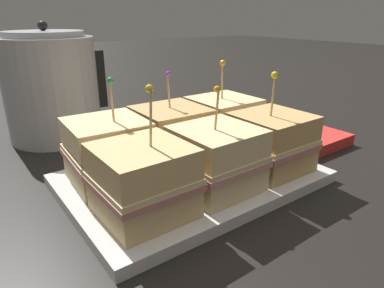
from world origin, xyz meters
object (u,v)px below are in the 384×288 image
Objects in this scene: sandwich_front_center at (216,159)px; sandwich_back_center at (171,136)px; sandwich_back_right at (223,123)px; sandwich_front_left at (143,181)px; napkin_stack at (304,137)px; sandwich_front_right at (271,142)px; sandwich_back_left at (108,151)px; kettle_steel at (52,87)px; serving_platter at (192,178)px.

sandwich_back_center is at bearing 90.25° from sandwich_front_center.
sandwich_front_left is at bearing -153.41° from sandwich_back_right.
sandwich_front_left is 0.17m from sandwich_back_center.
napkin_stack is (0.31, -0.05, -0.05)m from sandwich_back_center.
sandwich_front_right reaches higher than napkin_stack.
sandwich_front_center is at bearing -0.46° from sandwich_front_left.
sandwich_back_center is (-0.12, 0.12, 0.00)m from sandwich_front_right.
sandwich_front_right is at bearing -26.29° from sandwich_back_left.
sandwich_front_right is at bearing -61.73° from kettle_steel.
sandwich_back_center is (-0.00, 0.06, 0.06)m from serving_platter.
serving_platter is at bearing 88.87° from sandwich_front_center.
sandwich_front_center is 0.98× the size of sandwich_back_center.
sandwich_back_left is at bearing 173.57° from napkin_stack.
serving_platter is 2.74× the size of napkin_stack.
sandwich_front_left reaches higher than napkin_stack.
kettle_steel is (0.01, 0.43, 0.05)m from sandwich_front_left.
sandwich_back_left is at bearing -91.46° from kettle_steel.
sandwich_back_center is at bearing 135.20° from sandwich_front_right.
sandwich_front_left is at bearing -153.93° from serving_platter.
sandwich_front_center is 0.17m from sandwich_back_right.
kettle_steel is at bearing 106.70° from serving_platter.
sandwich_front_center is 0.95× the size of sandwich_front_right.
sandwich_back_left reaches higher than sandwich_front_center.
sandwich_front_right is (0.12, -0.06, 0.06)m from serving_platter.
sandwich_back_right is 1.15× the size of napkin_stack.
sandwich_back_right reaches higher than sandwich_front_center.
sandwich_back_left is (-0.24, 0.12, 0.00)m from sandwich_front_right.
sandwich_back_center is at bearing -70.53° from kettle_steel.
sandwich_front_left reaches higher than sandwich_front_center.
sandwich_front_left is at bearing -91.24° from sandwich_back_left.
sandwich_back_left reaches higher than sandwich_back_center.
sandwich_back_right is (-0.00, 0.12, 0.00)m from sandwich_front_right.
sandwich_front_center is at bearing -89.75° from sandwich_back_center.
sandwich_front_left is at bearing -91.40° from kettle_steel.
sandwich_back_left is at bearing 153.71° from sandwich_front_right.
sandwich_front_right is 0.65× the size of kettle_steel.
napkin_stack is at bearing -9.32° from sandwich_back_center.
serving_platter is at bearing 26.07° from sandwich_front_left.
sandwich_front_right is at bearing 0.04° from sandwich_front_center.
sandwich_back_left is 0.44m from napkin_stack.
kettle_steel is (-0.23, 0.31, 0.05)m from sandwich_back_right.
serving_platter is at bearing -178.31° from napkin_stack.
sandwich_back_right is (0.24, 0.12, 0.00)m from sandwich_front_left.
sandwich_front_left is 0.44m from napkin_stack.
serving_platter is 0.08m from sandwich_front_center.
sandwich_front_right is at bearing -89.84° from sandwich_back_right.
napkin_stack is at bearing 8.98° from sandwich_front_left.
sandwich_front_center reaches higher than serving_platter.
sandwich_back_right is (0.12, 0.06, 0.06)m from serving_platter.
kettle_steel reaches higher than sandwich_front_left.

